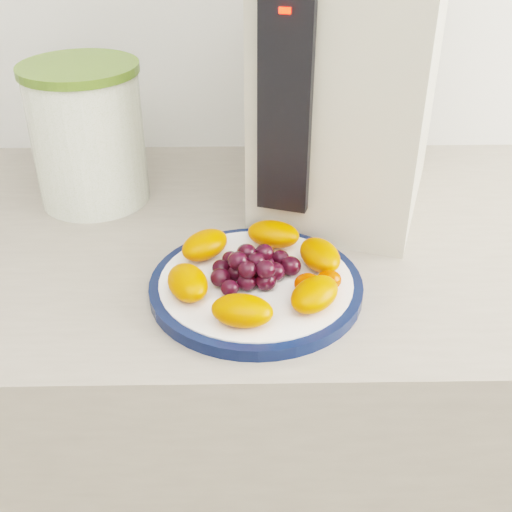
{
  "coord_description": "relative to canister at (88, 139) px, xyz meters",
  "views": [
    {
      "loc": [
        0.04,
        0.43,
        1.34
      ],
      "look_at": [
        0.05,
        1.06,
        0.95
      ],
      "focal_mm": 45.0,
      "sensor_mm": 36.0,
      "label": 1
    }
  ],
  "objects": [
    {
      "name": "counter",
      "position": [
        0.19,
        -0.1,
        -0.54
      ],
      "size": [
        3.5,
        0.6,
        0.9
      ],
      "primitive_type": "cube",
      "color": "gray",
      "rests_on": "floor"
    },
    {
      "name": "appliance_led",
      "position": [
        0.27,
        -0.14,
        0.2
      ],
      "size": [
        0.01,
        0.01,
        0.01
      ],
      "primitive_type": "cube",
      "rotation": [
        0.0,
        0.0,
        -0.32
      ],
      "color": "#FF0C05",
      "rests_on": "appliance_panel"
    },
    {
      "name": "appliance_panel",
      "position": [
        0.27,
        -0.13,
        0.1
      ],
      "size": [
        0.07,
        0.04,
        0.28
      ],
      "primitive_type": "cube",
      "rotation": [
        0.0,
        0.0,
        -0.32
      ],
      "color": "black",
      "rests_on": "appliance_body"
    },
    {
      "name": "canister",
      "position": [
        0.0,
        0.0,
        0.0
      ],
      "size": [
        0.17,
        0.17,
        0.19
      ],
      "primitive_type": "cylinder",
      "rotation": [
        0.0,
        0.0,
        0.05
      ],
      "color": "#506A14",
      "rests_on": "counter"
    },
    {
      "name": "cabinet_face",
      "position": [
        0.19,
        -0.1,
        -0.57
      ],
      "size": [
        3.48,
        0.58,
        0.84
      ],
      "primitive_type": "cube",
      "color": "#9E805F",
      "rests_on": "floor"
    },
    {
      "name": "fruit_plate",
      "position": [
        0.24,
        -0.25,
        -0.06
      ],
      "size": [
        0.22,
        0.22,
        0.04
      ],
      "color": "#D34700",
      "rests_on": "plate_face"
    },
    {
      "name": "plate_face",
      "position": [
        0.24,
        -0.25,
        -0.09
      ],
      "size": [
        0.23,
        0.23,
        0.02
      ],
      "primitive_type": "cylinder",
      "color": "white",
      "rests_on": "counter"
    },
    {
      "name": "canister_lid",
      "position": [
        0.0,
        0.0,
        0.1
      ],
      "size": [
        0.17,
        0.17,
        0.01
      ],
      "primitive_type": "cylinder",
      "rotation": [
        0.0,
        0.0,
        0.05
      ],
      "color": "#4D6C23",
      "rests_on": "canister"
    },
    {
      "name": "appliance_body",
      "position": [
        0.37,
        -0.0,
        0.09
      ],
      "size": [
        0.3,
        0.35,
        0.37
      ],
      "primitive_type": "cube",
      "rotation": [
        0.0,
        0.0,
        -0.32
      ],
      "color": "#BBB59F",
      "rests_on": "counter"
    },
    {
      "name": "plate_rim",
      "position": [
        0.24,
        -0.25,
        -0.09
      ],
      "size": [
        0.25,
        0.25,
        0.01
      ],
      "primitive_type": "cylinder",
      "color": "#0A1538",
      "rests_on": "counter"
    }
  ]
}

